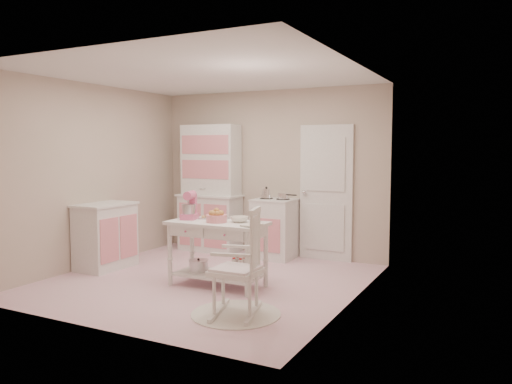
{
  "coord_description": "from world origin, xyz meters",
  "views": [
    {
      "loc": [
        3.41,
        -5.27,
        1.69
      ],
      "look_at": [
        0.53,
        0.37,
        1.13
      ],
      "focal_mm": 35.0,
      "sensor_mm": 36.0,
      "label": 1
    }
  ],
  "objects_px": {
    "stove": "(274,229)",
    "base_cabinet": "(106,236)",
    "stand_mixer": "(190,206)",
    "bread_basket": "(217,219)",
    "hutch": "(210,188)",
    "work_table": "(218,254)",
    "rocking_chair": "(236,261)"
  },
  "relations": [
    {
      "from": "stove",
      "to": "base_cabinet",
      "type": "height_order",
      "value": "same"
    },
    {
      "from": "stove",
      "to": "stand_mixer",
      "type": "height_order",
      "value": "stand_mixer"
    },
    {
      "from": "stand_mixer",
      "to": "bread_basket",
      "type": "bearing_deg",
      "value": -24.59
    },
    {
      "from": "base_cabinet",
      "to": "bread_basket",
      "type": "distance_m",
      "value": 1.95
    },
    {
      "from": "hutch",
      "to": "bread_basket",
      "type": "relative_size",
      "value": 8.32
    },
    {
      "from": "stove",
      "to": "work_table",
      "type": "xyz_separation_m",
      "value": [
        0.04,
        -1.74,
        -0.06
      ]
    },
    {
      "from": "base_cabinet",
      "to": "stand_mixer",
      "type": "bearing_deg",
      "value": -1.98
    },
    {
      "from": "stand_mixer",
      "to": "bread_basket",
      "type": "xyz_separation_m",
      "value": [
        0.44,
        -0.07,
        -0.12
      ]
    },
    {
      "from": "hutch",
      "to": "rocking_chair",
      "type": "distance_m",
      "value": 3.3
    },
    {
      "from": "work_table",
      "to": "stand_mixer",
      "type": "bearing_deg",
      "value": 177.27
    },
    {
      "from": "work_table",
      "to": "stand_mixer",
      "type": "xyz_separation_m",
      "value": [
        -0.42,
        0.02,
        0.57
      ]
    },
    {
      "from": "hutch",
      "to": "work_table",
      "type": "relative_size",
      "value": 1.73
    },
    {
      "from": "stove",
      "to": "rocking_chair",
      "type": "xyz_separation_m",
      "value": [
        0.76,
        -2.56,
        0.09
      ]
    },
    {
      "from": "stove",
      "to": "base_cabinet",
      "type": "xyz_separation_m",
      "value": [
        -1.85,
        -1.67,
        0.0
      ]
    },
    {
      "from": "hutch",
      "to": "rocking_chair",
      "type": "relative_size",
      "value": 1.89
    },
    {
      "from": "base_cabinet",
      "to": "rocking_chair",
      "type": "xyz_separation_m",
      "value": [
        2.61,
        -0.89,
        0.09
      ]
    },
    {
      "from": "rocking_chair",
      "to": "stand_mixer",
      "type": "distance_m",
      "value": 1.47
    },
    {
      "from": "rocking_chair",
      "to": "work_table",
      "type": "distance_m",
      "value": 1.1
    },
    {
      "from": "hutch",
      "to": "rocking_chair",
      "type": "bearing_deg",
      "value": -53.1
    },
    {
      "from": "base_cabinet",
      "to": "stand_mixer",
      "type": "height_order",
      "value": "stand_mixer"
    },
    {
      "from": "rocking_chair",
      "to": "stove",
      "type": "bearing_deg",
      "value": 90.89
    },
    {
      "from": "hutch",
      "to": "stand_mixer",
      "type": "relative_size",
      "value": 6.12
    },
    {
      "from": "hutch",
      "to": "work_table",
      "type": "height_order",
      "value": "hutch"
    },
    {
      "from": "stove",
      "to": "stand_mixer",
      "type": "xyz_separation_m",
      "value": [
        -0.38,
        -1.72,
        0.51
      ]
    },
    {
      "from": "bread_basket",
      "to": "base_cabinet",
      "type": "bearing_deg",
      "value": 176.38
    },
    {
      "from": "stove",
      "to": "work_table",
      "type": "height_order",
      "value": "stove"
    },
    {
      "from": "work_table",
      "to": "stove",
      "type": "bearing_deg",
      "value": 91.38
    },
    {
      "from": "base_cabinet",
      "to": "stand_mixer",
      "type": "distance_m",
      "value": 1.56
    },
    {
      "from": "stove",
      "to": "rocking_chair",
      "type": "height_order",
      "value": "rocking_chair"
    },
    {
      "from": "base_cabinet",
      "to": "bread_basket",
      "type": "xyz_separation_m",
      "value": [
        1.91,
        -0.12,
        0.39
      ]
    },
    {
      "from": "base_cabinet",
      "to": "stove",
      "type": "bearing_deg",
      "value": 42.14
    },
    {
      "from": "rocking_chair",
      "to": "stand_mixer",
      "type": "xyz_separation_m",
      "value": [
        -1.14,
        0.84,
        0.42
      ]
    }
  ]
}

